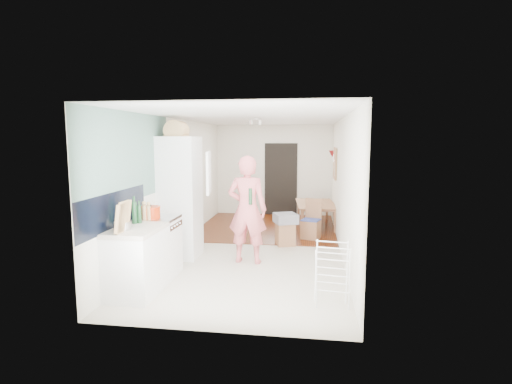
% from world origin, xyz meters
% --- Properties ---
extents(room_shell, '(3.20, 7.00, 2.50)m').
position_xyz_m(room_shell, '(0.00, 0.00, 1.25)').
color(room_shell, white).
rests_on(room_shell, ground).
extents(floor, '(3.20, 7.00, 0.01)m').
position_xyz_m(floor, '(0.00, 0.00, 0.00)').
color(floor, beige).
rests_on(floor, ground).
extents(wood_floor_overlay, '(3.20, 3.30, 0.01)m').
position_xyz_m(wood_floor_overlay, '(0.00, 1.85, 0.01)').
color(wood_floor_overlay, '#622209').
rests_on(wood_floor_overlay, room_shell).
extents(sage_wall_panel, '(0.02, 3.00, 1.30)m').
position_xyz_m(sage_wall_panel, '(-1.59, -2.00, 1.85)').
color(sage_wall_panel, gray).
rests_on(sage_wall_panel, room_shell).
extents(tile_splashback, '(0.02, 1.90, 0.50)m').
position_xyz_m(tile_splashback, '(-1.59, -2.55, 1.15)').
color(tile_splashback, black).
rests_on(tile_splashback, room_shell).
extents(doorway_recess, '(0.90, 0.04, 2.00)m').
position_xyz_m(doorway_recess, '(0.20, 3.48, 1.00)').
color(doorway_recess, black).
rests_on(doorway_recess, room_shell).
extents(base_cabinet, '(0.60, 0.90, 0.86)m').
position_xyz_m(base_cabinet, '(-1.30, -2.55, 0.43)').
color(base_cabinet, white).
rests_on(base_cabinet, room_shell).
extents(worktop, '(0.62, 0.92, 0.06)m').
position_xyz_m(worktop, '(-1.30, -2.55, 0.89)').
color(worktop, beige).
rests_on(worktop, room_shell).
extents(range_cooker, '(0.60, 0.60, 0.88)m').
position_xyz_m(range_cooker, '(-1.30, -1.80, 0.44)').
color(range_cooker, white).
rests_on(range_cooker, room_shell).
extents(cooker_top, '(0.60, 0.60, 0.04)m').
position_xyz_m(cooker_top, '(-1.30, -1.80, 0.90)').
color(cooker_top, '#BCBCBE').
rests_on(cooker_top, room_shell).
extents(fridge_housing, '(0.66, 0.66, 2.15)m').
position_xyz_m(fridge_housing, '(-1.27, -0.78, 1.07)').
color(fridge_housing, white).
rests_on(fridge_housing, room_shell).
extents(fridge_door, '(0.14, 0.56, 0.70)m').
position_xyz_m(fridge_door, '(-0.66, -1.08, 1.55)').
color(fridge_door, white).
rests_on(fridge_door, room_shell).
extents(fridge_interior, '(0.02, 0.52, 0.66)m').
position_xyz_m(fridge_interior, '(-0.96, -0.78, 1.55)').
color(fridge_interior, white).
rests_on(fridge_interior, room_shell).
extents(pinboard, '(0.03, 0.90, 0.70)m').
position_xyz_m(pinboard, '(1.58, 1.90, 1.55)').
color(pinboard, tan).
rests_on(pinboard, room_shell).
extents(pinboard_frame, '(0.00, 0.94, 0.74)m').
position_xyz_m(pinboard_frame, '(1.57, 1.90, 1.55)').
color(pinboard_frame, '#9A6546').
rests_on(pinboard_frame, room_shell).
extents(wall_sconce, '(0.18, 0.18, 0.16)m').
position_xyz_m(wall_sconce, '(1.54, 2.55, 1.75)').
color(wall_sconce, maroon).
rests_on(wall_sconce, room_shell).
extents(person, '(0.82, 0.57, 2.17)m').
position_xyz_m(person, '(-0.03, -0.95, 1.08)').
color(person, '#E76B70').
rests_on(person, floor).
extents(dining_table, '(0.88, 1.43, 0.48)m').
position_xyz_m(dining_table, '(1.19, 2.12, 0.24)').
color(dining_table, '#9A6546').
rests_on(dining_table, floor).
extents(dining_chair, '(0.45, 0.45, 0.85)m').
position_xyz_m(dining_chair, '(1.05, 0.84, 0.42)').
color(dining_chair, '#9A6546').
rests_on(dining_chair, floor).
extents(stool, '(0.43, 0.43, 0.45)m').
position_xyz_m(stool, '(0.54, 0.27, 0.22)').
color(stool, '#9A6546').
rests_on(stool, floor).
extents(grey_drape, '(0.55, 0.55, 0.19)m').
position_xyz_m(grey_drape, '(0.55, 0.27, 0.54)').
color(grey_drape, gray).
rests_on(grey_drape, stool).
extents(drying_rack, '(0.46, 0.43, 0.81)m').
position_xyz_m(drying_rack, '(1.32, -2.61, 0.41)').
color(drying_rack, white).
rests_on(drying_rack, floor).
extents(bread_bin, '(0.38, 0.36, 0.20)m').
position_xyz_m(bread_bin, '(-1.28, -0.84, 2.25)').
color(bread_bin, tan).
rests_on(bread_bin, fridge_housing).
extents(red_casserole, '(0.33, 0.33, 0.18)m').
position_xyz_m(red_casserole, '(-1.36, -1.89, 1.01)').
color(red_casserole, red).
rests_on(red_casserole, cooker_top).
extents(steel_pan, '(0.24, 0.24, 0.11)m').
position_xyz_m(steel_pan, '(-1.41, -2.70, 0.98)').
color(steel_pan, '#BCBCBE').
rests_on(steel_pan, worktop).
extents(held_bottle, '(0.06, 0.06, 0.27)m').
position_xyz_m(held_bottle, '(0.04, -1.06, 1.16)').
color(held_bottle, '#1B4423').
rests_on(held_bottle, person).
extents(bottle_a, '(0.07, 0.07, 0.31)m').
position_xyz_m(bottle_a, '(-1.43, -2.29, 1.08)').
color(bottle_a, '#1B4423').
rests_on(bottle_a, worktop).
extents(bottle_b, '(0.06, 0.06, 0.26)m').
position_xyz_m(bottle_b, '(-1.37, -2.26, 1.05)').
color(bottle_b, '#1B4423').
rests_on(bottle_b, worktop).
extents(bottle_c, '(0.11, 0.11, 0.21)m').
position_xyz_m(bottle_c, '(-1.38, -2.71, 1.02)').
color(bottle_c, silver).
rests_on(bottle_c, worktop).
extents(pepper_mill_front, '(0.07, 0.07, 0.22)m').
position_xyz_m(pepper_mill_front, '(-1.39, -2.05, 1.03)').
color(pepper_mill_front, tan).
rests_on(pepper_mill_front, worktop).
extents(pepper_mill_back, '(0.07, 0.07, 0.21)m').
position_xyz_m(pepper_mill_back, '(-1.33, -2.02, 1.03)').
color(pepper_mill_back, tan).
rests_on(pepper_mill_back, worktop).
extents(chopping_boards, '(0.04, 0.30, 0.41)m').
position_xyz_m(chopping_boards, '(-1.32, -2.84, 1.12)').
color(chopping_boards, tan).
rests_on(chopping_boards, worktop).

